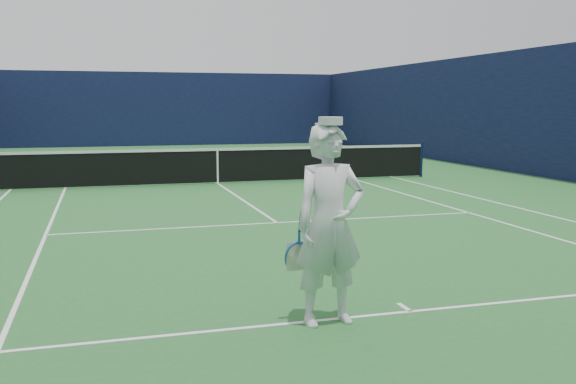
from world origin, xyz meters
name	(u,v)px	position (x,y,z in m)	size (l,w,h in m)	color
ground	(218,184)	(0.00, 0.00, 0.00)	(80.00, 80.00, 0.00)	#26642B
court_markings	(218,183)	(0.00, 0.00, 0.00)	(11.03, 23.83, 0.01)	white
windscreen_fence	(217,113)	(0.00, 0.00, 2.00)	(20.12, 36.12, 4.00)	#0E1435
tennis_net	(218,164)	(0.00, 0.00, 0.55)	(12.88, 0.09, 1.07)	#141E4C
tennis_player	(330,224)	(-0.96, -11.95, 1.02)	(0.84, 0.55, 2.10)	white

